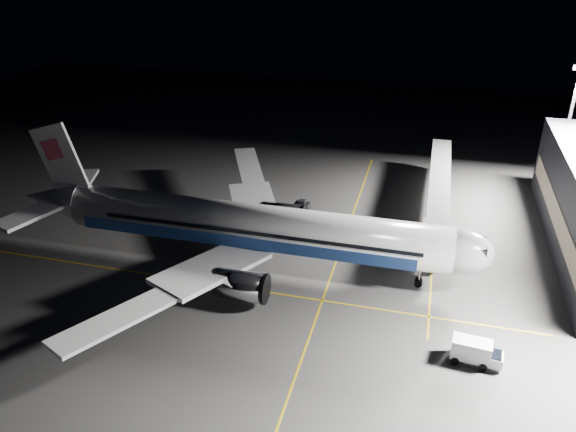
# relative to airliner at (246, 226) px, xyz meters

# --- Properties ---
(ground) EXTENTS (200.00, 200.00, 0.00)m
(ground) POSITION_rel_airliner_xyz_m (1.08, 0.00, -5.16)
(ground) COLOR #4C4C4F
(ground) RESTS_ON ground
(guide_line_main) EXTENTS (0.25, 80.00, 0.01)m
(guide_line_main) POSITION_rel_airliner_xyz_m (11.08, 0.00, -5.16)
(guide_line_main) COLOR gold
(guide_line_main) RESTS_ON ground
(guide_line_cross) EXTENTS (70.00, 0.25, 0.01)m
(guide_line_cross) POSITION_rel_airliner_xyz_m (1.08, -6.00, -5.16)
(guide_line_cross) COLOR gold
(guide_line_cross) RESTS_ON ground
(guide_line_side) EXTENTS (0.25, 40.00, 0.01)m
(guide_line_side) POSITION_rel_airliner_xyz_m (23.08, 10.00, -5.16)
(guide_line_side) COLOR gold
(guide_line_side) RESTS_ON ground
(airliner) EXTENTS (61.48, 54.22, 16.64)m
(airliner) POSITION_rel_airliner_xyz_m (0.00, 0.00, 0.00)
(airliner) COLOR silver
(airliner) RESTS_ON ground
(jet_bridge) EXTENTS (3.60, 34.40, 6.30)m
(jet_bridge) POSITION_rel_airliner_xyz_m (23.08, 18.06, -0.58)
(jet_bridge) COLOR #B2B2B7
(jet_bridge) RESTS_ON ground
(floodlight_mast_north) EXTENTS (2.40, 0.68, 20.70)m
(floodlight_mast_north) POSITION_rel_airliner_xyz_m (41.08, 31.99, 7.21)
(floodlight_mast_north) COLOR #59595E
(floodlight_mast_north) RESTS_ON ground
(service_truck) EXTENTS (5.06, 2.54, 2.50)m
(service_truck) POSITION_rel_airliner_xyz_m (27.67, -12.28, -3.83)
(service_truck) COLOR white
(service_truck) RESTS_ON ground
(baggage_tug) EXTENTS (2.37, 1.98, 1.61)m
(baggage_tug) POSITION_rel_airliner_xyz_m (3.35, 16.37, -4.42)
(baggage_tug) COLOR black
(baggage_tug) RESTS_ON ground
(safety_cone_a) EXTENTS (0.40, 0.40, 0.59)m
(safety_cone_a) POSITION_rel_airliner_xyz_m (0.85, 4.00, -4.87)
(safety_cone_a) COLOR #FF3D0A
(safety_cone_a) RESTS_ON ground
(safety_cone_b) EXTENTS (0.46, 0.46, 0.68)m
(safety_cone_b) POSITION_rel_airliner_xyz_m (4.48, 4.00, -4.82)
(safety_cone_b) COLOR #FF3D0A
(safety_cone_b) RESTS_ON ground
(safety_cone_c) EXTENTS (0.34, 0.34, 0.51)m
(safety_cone_c) POSITION_rel_airliner_xyz_m (0.66, 6.82, -4.91)
(safety_cone_c) COLOR #FF3D0A
(safety_cone_c) RESTS_ON ground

